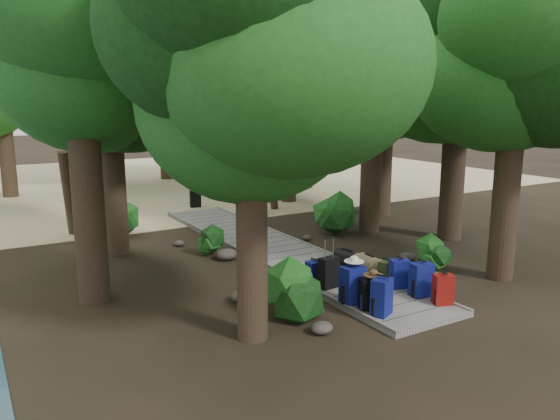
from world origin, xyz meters
TOP-DOWN VIEW (x-y plane):
  - ground at (0.00, 0.00)m, footprint 120.00×120.00m
  - sand_beach at (0.00, 16.00)m, footprint 40.00×22.00m
  - boardwalk at (0.00, 1.00)m, footprint 2.00×12.00m
  - backpack_left_a at (-0.66, -4.22)m, footprint 0.51×0.45m
  - backpack_left_b at (-0.67, -3.88)m, footprint 0.44×0.37m
  - backpack_left_c at (-0.76, -3.45)m, footprint 0.47×0.35m
  - backpack_left_d at (-0.72, -2.05)m, footprint 0.38×0.29m
  - backpack_right_a at (0.76, -4.41)m, footprint 0.45×0.40m
  - backpack_right_b at (0.72, -3.85)m, footprint 0.48×0.38m
  - backpack_right_c at (0.69, -3.23)m, footprint 0.47×0.40m
  - backpack_right_d at (0.73, -2.78)m, footprint 0.38×0.31m
  - duffel_right_khaki at (0.74, -2.16)m, footprint 0.50×0.70m
  - duffel_right_black at (0.68, -1.39)m, footprint 0.47×0.66m
  - suitcase_on_boardwalk at (-0.64, -2.47)m, footprint 0.47×0.30m
  - lone_suitcase_on_sand at (0.49, 8.02)m, footprint 0.45×0.30m
  - hat_brown at (-0.64, -3.93)m, footprint 0.39×0.39m
  - hat_white at (-0.70, -3.40)m, footprint 0.40×0.40m
  - kayak at (-3.41, 9.52)m, footprint 1.70×2.84m
  - sun_lounger at (2.75, 10.52)m, footprint 1.04×1.80m
  - tree_right_a at (3.42, -3.69)m, footprint 5.11×5.11m
  - tree_right_b at (5.28, -0.44)m, footprint 5.57×5.57m
  - tree_right_c at (3.83, 1.57)m, footprint 5.39×5.39m
  - tree_right_d at (5.77, 3.36)m, footprint 6.51×6.51m
  - tree_right_e at (4.31, 7.31)m, footprint 4.98×4.98m
  - tree_right_f at (6.85, 9.96)m, footprint 5.73×5.73m
  - tree_left_a at (-3.12, -3.66)m, footprint 4.60×4.60m
  - tree_left_b at (-5.12, -0.37)m, footprint 5.03×5.03m
  - tree_left_c at (-3.77, 3.02)m, footprint 4.90×4.90m
  - tree_back_a at (-1.19, 15.69)m, footprint 4.89×4.89m
  - tree_back_b at (2.15, 16.20)m, footprint 5.16×5.16m
  - tree_back_c at (4.74, 14.89)m, footprint 4.45×4.45m
  - tree_back_d at (-5.51, 14.33)m, footprint 5.41×5.41m
  - palm_right_a at (3.11, 6.41)m, footprint 4.00×4.00m
  - palm_right_b at (5.10, 11.35)m, footprint 4.51×4.51m
  - palm_right_c at (2.54, 12.38)m, footprint 4.82×4.82m
  - palm_left_a at (-4.67, 5.89)m, footprint 4.95×4.95m
  - rock_left_a at (-1.97, -4.14)m, footprint 0.40×0.36m
  - rock_left_b at (-2.51, -1.95)m, footprint 0.41×0.37m
  - rock_left_c at (-1.49, 0.93)m, footprint 0.55×0.49m
  - rock_left_d at (-2.08, 2.88)m, footprint 0.30×0.27m
  - rock_right_a at (1.91, -3.06)m, footprint 0.41×0.37m
  - rock_right_b at (2.45, -1.63)m, footprint 0.45×0.40m
  - rock_right_c at (1.46, 1.59)m, footprint 0.28×0.25m
  - shrub_left_a at (-2.01, -3.20)m, footprint 1.15×1.15m
  - shrub_left_b at (-1.76, 1.49)m, footprint 0.78×0.78m
  - shrub_left_c at (-3.18, 4.96)m, footprint 1.26×1.26m
  - shrub_right_a at (2.51, -2.53)m, footprint 0.86×0.86m
  - shrub_right_b at (2.61, 1.90)m, footprint 1.49×1.49m
  - shrub_right_c at (1.95, 5.80)m, footprint 0.76×0.76m

SIDE VIEW (x-z plane):
  - ground at x=0.00m, z-range 0.00..0.00m
  - sand_beach at x=0.00m, z-range 0.00..0.02m
  - boardwalk at x=0.00m, z-range 0.00..0.12m
  - rock_right_c at x=1.46m, z-range 0.00..0.15m
  - rock_left_d at x=-2.08m, z-range 0.00..0.16m
  - rock_left_a at x=-1.97m, z-range 0.00..0.22m
  - rock_left_b at x=-2.51m, z-range 0.00..0.22m
  - rock_right_a at x=1.91m, z-range 0.00..0.22m
  - rock_right_b at x=2.45m, z-range 0.00..0.25m
  - rock_left_c at x=-1.49m, z-range 0.00..0.30m
  - kayak at x=-3.41m, z-range 0.02..0.30m
  - sun_lounger at x=2.75m, z-range 0.02..0.57m
  - duffel_right_black at x=0.68m, z-range 0.12..0.51m
  - duffel_right_khaki at x=0.74m, z-range 0.12..0.56m
  - shrub_right_c at x=1.95m, z-range 0.00..0.68m
  - lone_suitcase_on_sand at x=0.49m, z-range 0.02..0.67m
  - shrub_left_b at x=-1.76m, z-range 0.00..0.70m
  - backpack_right_d at x=0.73m, z-range 0.12..0.64m
  - shrub_right_a at x=2.51m, z-range 0.00..0.78m
  - backpack_left_d at x=-0.72m, z-range 0.12..0.67m
  - backpack_right_a at x=0.76m, z-range 0.12..0.79m
  - suitcase_on_boardwalk at x=-0.64m, z-range 0.12..0.80m
  - backpack_right_c at x=0.69m, z-range 0.12..0.81m
  - backpack_left_b at x=-0.67m, z-range 0.12..0.81m
  - backpack_right_b at x=0.72m, z-range 0.12..0.90m
  - backpack_left_a at x=-0.66m, z-range 0.12..0.91m
  - shrub_left_a at x=-2.01m, z-range 0.00..1.03m
  - backpack_left_c at x=-0.76m, z-range 0.12..0.96m
  - shrub_left_c at x=-3.18m, z-range 0.00..1.13m
  - shrub_right_b at x=2.61m, z-range 0.00..1.34m
  - hat_brown at x=-0.64m, z-range 0.81..0.93m
  - hat_white at x=-0.70m, z-range 0.96..1.09m
  - palm_right_a at x=3.11m, z-range 0.00..6.82m
  - palm_right_c at x=2.54m, z-range 0.00..7.67m
  - tree_left_a at x=-3.12m, z-range 0.00..7.67m
  - palm_left_a at x=-4.67m, z-range 0.00..7.88m
  - tree_back_c at x=4.74m, z-range 0.00..8.02m
  - tree_back_a at x=-1.19m, z-range 0.00..8.47m
  - tree_right_a at x=3.42m, z-range 0.00..8.52m
  - tree_left_c at x=-3.77m, z-range 0.00..8.53m
  - palm_right_b at x=5.10m, z-range 0.00..8.72m
  - tree_right_e at x=4.31m, z-range 0.00..8.96m
  - tree_back_d at x=-5.51m, z-range 0.00..9.01m
  - tree_left_b at x=-5.12m, z-range 0.00..9.05m
  - tree_back_b at x=2.15m, z-range 0.00..9.22m
  - tree_right_c at x=3.83m, z-range 0.00..9.33m
  - tree_right_b at x=5.28m, z-range 0.00..9.95m
  - tree_right_f at x=6.85m, z-range 0.00..10.23m
  - tree_right_d at x=5.77m, z-range 0.00..11.94m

